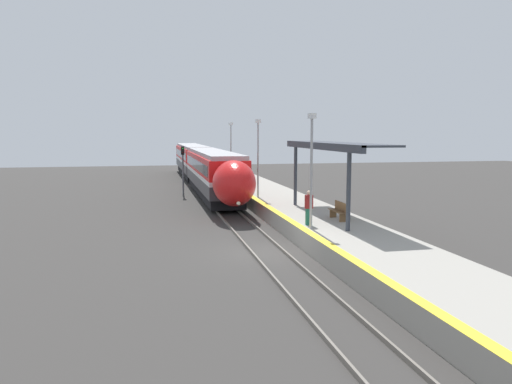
{
  "coord_description": "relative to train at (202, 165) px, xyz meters",
  "views": [
    {
      "loc": [
        -5.04,
        -21.15,
        5.34
      ],
      "look_at": [
        0.59,
        5.02,
        2.11
      ],
      "focal_mm": 35.0,
      "sensor_mm": 36.0,
      "label": 1
    }
  ],
  "objects": [
    {
      "name": "lamppost_near",
      "position": [
        2.21,
        -26.8,
        1.74
      ],
      "size": [
        0.36,
        0.2,
        5.29
      ],
      "color": "#9E9EA3",
      "rests_on": "platform_right"
    },
    {
      "name": "station_canopy",
      "position": [
        4.25,
        -23.56,
        2.35
      ],
      "size": [
        2.02,
        11.29,
        3.9
      ],
      "color": "#333842",
      "rests_on": "platform_right"
    },
    {
      "name": "train",
      "position": [
        0.0,
        0.0,
        0.0
      ],
      "size": [
        2.74,
        41.27,
        3.81
      ],
      "color": "black",
      "rests_on": "ground_plane"
    },
    {
      "name": "rail_left",
      "position": [
        -0.72,
        -27.34,
        -2.11
      ],
      "size": [
        0.08,
        90.0,
        0.15
      ],
      "primitive_type": "cube",
      "color": "slate",
      "rests_on": "ground_plane"
    },
    {
      "name": "lamppost_mid",
      "position": [
        2.21,
        -15.41,
        1.74
      ],
      "size": [
        0.36,
        0.2,
        5.29
      ],
      "color": "#9E9EA3",
      "rests_on": "platform_right"
    },
    {
      "name": "railway_signal",
      "position": [
        -2.28,
        -6.63,
        0.37
      ],
      "size": [
        0.28,
        0.28,
        4.15
      ],
      "color": "#59595E",
      "rests_on": "ground_plane"
    },
    {
      "name": "rail_right",
      "position": [
        0.72,
        -27.34,
        -2.11
      ],
      "size": [
        0.08,
        90.0,
        0.15
      ],
      "primitive_type": "cube",
      "color": "slate",
      "rests_on": "ground_plane"
    },
    {
      "name": "ground_plane",
      "position": [
        0.0,
        -27.34,
        -2.18
      ],
      "size": [
        120.0,
        120.0,
        0.0
      ],
      "primitive_type": "plane",
      "color": "#383533"
    },
    {
      "name": "platform_right",
      "position": [
        3.75,
        -27.34,
        -1.74
      ],
      "size": [
        4.15,
        64.0,
        0.9
      ],
      "color": "#9E998E",
      "rests_on": "ground_plane"
    },
    {
      "name": "lamppost_far",
      "position": [
        2.21,
        -4.02,
        1.74
      ],
      "size": [
        0.36,
        0.2,
        5.29
      ],
      "color": "#9E9EA3",
      "rests_on": "platform_right"
    },
    {
      "name": "platform_bench",
      "position": [
        4.4,
        -24.86,
        -0.81
      ],
      "size": [
        0.44,
        1.79,
        0.89
      ],
      "color": "brown",
      "rests_on": "platform_right"
    },
    {
      "name": "person_waiting",
      "position": [
        2.38,
        -26.0,
        -0.42
      ],
      "size": [
        0.36,
        0.22,
        1.68
      ],
      "color": "#1E604C",
      "rests_on": "platform_right"
    }
  ]
}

